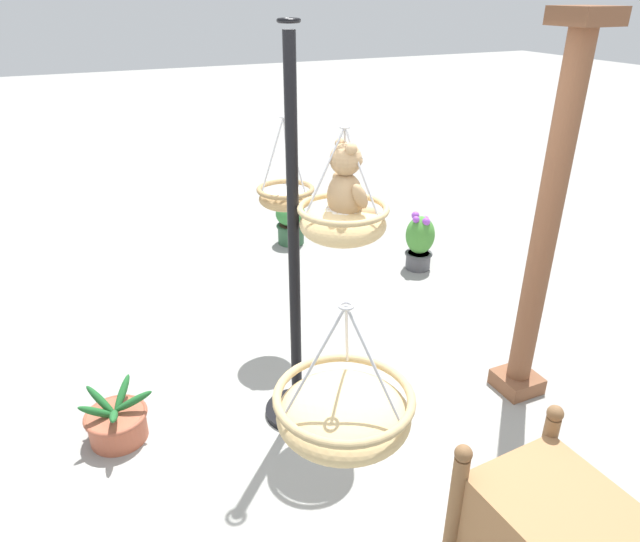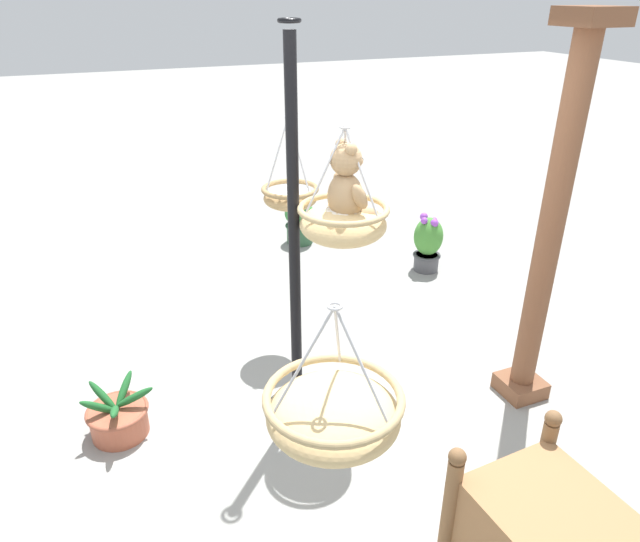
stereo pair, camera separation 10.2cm
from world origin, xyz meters
name	(u,v)px [view 2 (the right image)]	position (x,y,z in m)	size (l,w,h in m)	color
ground_plane	(307,422)	(0.00, 0.00, 0.00)	(40.00, 40.00, 0.00)	gray
display_pole_central	(296,314)	(-0.12, -0.02, 0.79)	(0.44, 0.44, 2.51)	black
hanging_basket_with_teddy	(343,222)	(0.03, 0.23, 1.43)	(0.53, 0.53, 0.67)	tan
teddy_bear	(348,187)	(0.03, 0.25, 1.64)	(0.32, 0.29, 0.46)	tan
hanging_basket_left_high	(290,196)	(-1.00, 0.27, 1.26)	(0.43, 0.43, 0.68)	tan
hanging_basket_right_low	(333,412)	(1.16, -0.33, 1.11)	(0.57, 0.57, 0.61)	tan
greenhouse_pillar_left	(549,237)	(0.29, 1.55, 1.23)	(0.31, 0.31, 2.56)	brown
potted_plant_tall_leafy	(428,243)	(-1.72, 2.01, 0.30)	(0.30, 0.30, 0.61)	#4C4C51
potted_plant_bushy_green	(300,222)	(-2.89, 1.04, 0.26)	(0.34, 0.34, 0.53)	#2D5638
potted_plant_conical_shrub	(118,417)	(-0.38, -1.18, 0.13)	(0.47, 0.48, 0.37)	#AD563D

